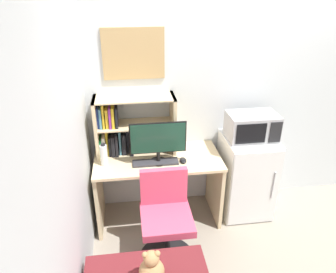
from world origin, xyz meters
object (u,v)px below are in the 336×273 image
object	(u,v)px
monitor	(158,140)
teddy_bear	(152,268)
desk_chair	(166,224)
keyboard	(155,162)
wall_corkboard	(133,54)
hutch_bookshelf	(123,127)
computer_mouse	(183,160)
water_bottle	(104,155)
microwave	(252,126)
mini_fridge	(246,175)

from	to	relation	value
monitor	teddy_bear	distance (m)	1.22
desk_chair	teddy_bear	xyz separation A→B (m)	(-0.18, -0.66, 0.21)
keyboard	wall_corkboard	size ratio (longest dim) A/B	0.76
hutch_bookshelf	computer_mouse	world-z (taller)	hutch_bookshelf
hutch_bookshelf	water_bottle	xyz separation A→B (m)	(-0.19, -0.24, -0.18)
hutch_bookshelf	water_bottle	distance (m)	0.35
microwave	wall_corkboard	xyz separation A→B (m)	(-1.15, 0.28, 0.70)
monitor	water_bottle	xyz separation A→B (m)	(-0.52, 0.02, -0.14)
keyboard	teddy_bear	world-z (taller)	keyboard
desk_chair	monitor	bearing A→B (deg)	91.37
keyboard	mini_fridge	bearing A→B (deg)	6.99
monitor	microwave	bearing A→B (deg)	6.33
hutch_bookshelf	microwave	size ratio (longest dim) A/B	1.61
keyboard	wall_corkboard	distance (m)	1.06
monitor	desk_chair	world-z (taller)	monitor
keyboard	mini_fridge	distance (m)	1.05
monitor	wall_corkboard	distance (m)	0.85
water_bottle	teddy_bear	distance (m)	1.24
monitor	microwave	distance (m)	0.97
monitor	keyboard	distance (m)	0.24
desk_chair	microwave	bearing A→B (deg)	31.42
mini_fridge	water_bottle	bearing A→B (deg)	-176.93
water_bottle	microwave	world-z (taller)	microwave
monitor	keyboard	size ratio (longest dim) A/B	1.21
mini_fridge	microwave	size ratio (longest dim) A/B	1.82
computer_mouse	wall_corkboard	distance (m)	1.13
monitor	wall_corkboard	size ratio (longest dim) A/B	0.92
wall_corkboard	hutch_bookshelf	bearing A→B (deg)	-139.04
mini_fridge	teddy_bear	world-z (taller)	mini_fridge
water_bottle	mini_fridge	xyz separation A→B (m)	(1.49, 0.08, -0.41)
mini_fridge	microwave	xyz separation A→B (m)	(0.00, 0.00, 0.58)
hutch_bookshelf	desk_chair	xyz separation A→B (m)	(0.34, -0.74, -0.65)
hutch_bookshelf	mini_fridge	xyz separation A→B (m)	(1.29, -0.16, -0.59)
monitor	computer_mouse	distance (m)	0.33
hutch_bookshelf	monitor	distance (m)	0.42
hutch_bookshelf	water_bottle	world-z (taller)	hutch_bookshelf
keyboard	wall_corkboard	bearing A→B (deg)	110.76
water_bottle	mini_fridge	bearing A→B (deg)	3.07
monitor	mini_fridge	xyz separation A→B (m)	(0.97, 0.10, -0.55)
keyboard	microwave	bearing A→B (deg)	7.16
mini_fridge	desk_chair	xyz separation A→B (m)	(-0.96, -0.58, -0.06)
desk_chair	mini_fridge	bearing A→B (deg)	31.29
teddy_bear	wall_corkboard	world-z (taller)	wall_corkboard
hutch_bookshelf	keyboard	distance (m)	0.49
monitor	teddy_bear	world-z (taller)	monitor
water_bottle	desk_chair	bearing A→B (deg)	-43.30
water_bottle	wall_corkboard	distance (m)	1.00
hutch_bookshelf	monitor	world-z (taller)	hutch_bookshelf
microwave	keyboard	bearing A→B (deg)	-172.84
keyboard	water_bottle	bearing A→B (deg)	175.01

